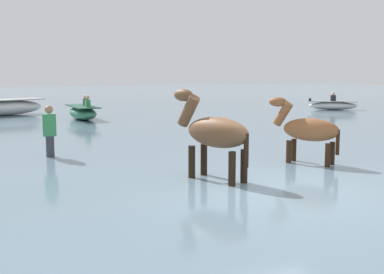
# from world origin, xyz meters

# --- Properties ---
(ground_plane) EXTENTS (120.00, 120.00, 0.00)m
(ground_plane) POSITION_xyz_m (0.00, 0.00, 0.00)
(ground_plane) COLOR #756B56
(water_surface) EXTENTS (90.00, 90.00, 0.36)m
(water_surface) POSITION_xyz_m (0.00, 10.00, 0.18)
(water_surface) COLOR slate
(water_surface) RESTS_ON ground
(horse_lead_bay) EXTENTS (1.08, 1.91, 2.11)m
(horse_lead_bay) POSITION_xyz_m (-0.71, 1.27, 1.25)
(horse_lead_bay) COLOR brown
(horse_lead_bay) RESTS_ON ground
(horse_trailing_chestnut) EXTENTS (1.22, 1.57, 1.86)m
(horse_trailing_chestnut) POSITION_xyz_m (1.97, 1.97, 1.10)
(horse_trailing_chestnut) COLOR brown
(horse_trailing_chestnut) RESTS_ON ground
(boat_near_port) EXTENTS (2.54, 1.87, 0.94)m
(boat_near_port) POSITION_xyz_m (12.24, 14.05, 0.60)
(boat_near_port) COLOR silver
(boat_near_port) RESTS_ON water_surface
(boat_distant_east) EXTENTS (1.09, 2.75, 1.06)m
(boat_distant_east) POSITION_xyz_m (-0.80, 14.09, 0.66)
(boat_distant_east) COLOR #337556
(boat_distant_east) RESTS_ON water_surface
(boat_distant_west) EXTENTS (3.62, 2.26, 0.73)m
(boat_distant_west) POSITION_xyz_m (-3.70, 17.39, 0.73)
(boat_distant_west) COLOR silver
(boat_distant_west) RESTS_ON water_surface
(person_wading_close) EXTENTS (0.34, 0.23, 1.63)m
(person_wading_close) POSITION_xyz_m (-3.32, 5.16, 0.87)
(person_wading_close) COLOR #383842
(person_wading_close) RESTS_ON ground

